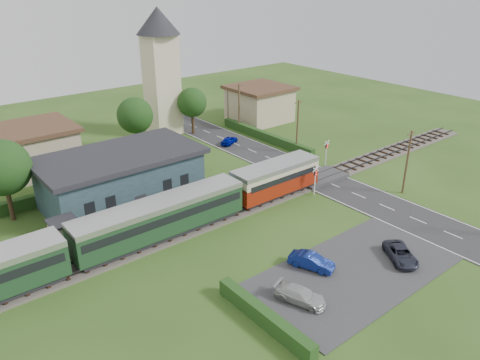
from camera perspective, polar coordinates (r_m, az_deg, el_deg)
ground at (r=46.51m, az=3.27°, el=-3.85°), size 120.00×120.00×0.00m
railway_track at (r=47.78m, az=1.66°, el=-2.86°), size 76.00×3.20×0.49m
road at (r=53.10m, az=11.31°, el=-0.58°), size 6.00×70.00×0.05m
car_park at (r=38.70m, az=13.73°, el=-10.81°), size 17.00×9.00×0.08m
crossing_deck at (r=54.19m, az=9.73°, el=0.29°), size 6.20×3.40×0.45m
platform at (r=45.14m, az=-10.77°, el=-4.87°), size 30.00×3.00×0.45m
equipment_hut at (r=41.86m, az=-20.57°, el=-6.15°), size 2.30×2.30×2.55m
station_building at (r=48.81m, az=-14.29°, el=0.30°), size 16.00×9.00×5.30m
train at (r=40.24m, az=-13.52°, el=-5.75°), size 43.20×2.90×3.40m
church_tower at (r=67.87m, az=-9.68°, el=13.94°), size 6.00×6.00×17.60m
house_west at (r=59.80m, az=-24.48°, el=3.35°), size 10.80×8.80×5.50m
house_east at (r=74.79m, az=2.41°, el=9.33°), size 8.80×8.80×5.50m
hedge_carpark at (r=32.60m, az=3.00°, el=-16.35°), size 0.80×9.00×1.20m
hedge_roadside at (r=65.99m, az=3.16°, el=5.31°), size 0.80×18.00×1.20m
hedge_station at (r=53.44m, az=-16.17°, el=-0.20°), size 22.00×0.80×1.30m
tree_a at (r=47.82m, az=-27.01°, el=1.33°), size 5.20×5.20×8.00m
tree_b at (r=61.52m, az=-12.68°, el=7.68°), size 4.60×4.60×7.34m
tree_c at (r=68.05m, az=-5.86°, el=9.37°), size 4.20×4.20×6.78m
utility_pole_b at (r=51.82m, az=19.70°, el=2.13°), size 1.40×0.22×7.00m
utility_pole_c at (r=60.97m, az=7.01°, el=6.58°), size 1.40×0.22×7.00m
utility_pole_d at (r=69.48m, az=-0.13°, el=8.92°), size 1.40×0.22×7.00m
crossing_signal_near at (r=49.48m, az=9.16°, el=0.40°), size 0.84×0.28×3.28m
crossing_signal_far at (r=57.47m, az=10.50°, el=3.69°), size 0.84×0.28×3.28m
streetlamp_east at (r=74.51m, az=-1.48°, el=9.48°), size 0.30×0.30×5.15m
car_on_road at (r=64.48m, az=-1.32°, el=4.87°), size 3.36×2.40×1.06m
car_park_blue at (r=38.12m, az=8.70°, el=-9.76°), size 2.56×3.86×1.20m
car_park_silver at (r=34.57m, az=7.36°, el=-13.75°), size 2.78×4.13×1.11m
car_park_dark at (r=40.84m, az=19.00°, el=-8.52°), size 3.72×4.33×1.10m
pedestrian_near at (r=46.79m, az=-4.95°, el=-1.84°), size 0.76×0.59×1.85m
pedestrian_far at (r=42.80m, az=-16.24°, el=-5.34°), size 0.84×1.02×1.93m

